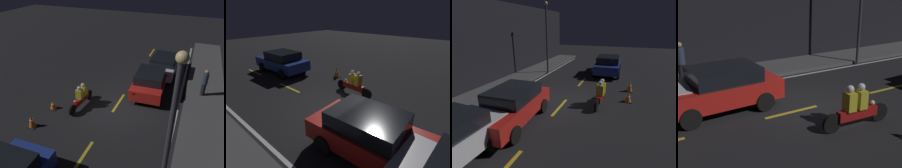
{
  "view_description": "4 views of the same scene",
  "coord_description": "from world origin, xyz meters",
  "views": [
    {
      "loc": [
        9.18,
        3.63,
        7.25
      ],
      "look_at": [
        -1.27,
        -0.53,
        1.03
      ],
      "focal_mm": 35.0,
      "sensor_mm": 36.0,
      "label": 1
    },
    {
      "loc": [
        -5.06,
        5.31,
        4.22
      ],
      "look_at": [
        -0.13,
        -0.31,
        1.14
      ],
      "focal_mm": 28.0,
      "sensor_mm": 36.0,
      "label": 2
    },
    {
      "loc": [
        -8.52,
        -3.0,
        3.96
      ],
      "look_at": [
        -0.9,
        -0.2,
        1.24
      ],
      "focal_mm": 28.0,
      "sensor_mm": 36.0,
      "label": 3
    },
    {
      "loc": [
        -5.87,
        -8.17,
        4.28
      ],
      "look_at": [
        -1.26,
        -0.3,
        1.12
      ],
      "focal_mm": 50.0,
      "sensor_mm": 36.0,
      "label": 4
    }
  ],
  "objects": [
    {
      "name": "ground_plane",
      "position": [
        0.0,
        0.0,
        0.0
      ],
      "size": [
        56.0,
        56.0,
        0.0
      ],
      "primitive_type": "plane",
      "color": "black"
    },
    {
      "name": "lane_dash_c",
      "position": [
        -1.0,
        0.0,
        0.0
      ],
      "size": [
        2.0,
        0.14,
        0.01
      ],
      "color": "gold",
      "rests_on": "ground"
    },
    {
      "name": "lane_dash_d",
      "position": [
        3.5,
        0.0,
        0.0
      ],
      "size": [
        2.0,
        0.14,
        0.01
      ],
      "color": "gold",
      "rests_on": "ground"
    },
    {
      "name": "lane_dash_e",
      "position": [
        8.0,
        0.0,
        0.0
      ],
      "size": [
        2.0,
        0.14,
        0.01
      ],
      "color": "gold",
      "rests_on": "ground"
    },
    {
      "name": "lane_solid_kerb",
      "position": [
        0.0,
        3.34,
        0.0
      ],
      "size": [
        25.2,
        0.14,
        0.01
      ],
      "color": "silver",
      "rests_on": "ground"
    },
    {
      "name": "taxi_red",
      "position": [
        -2.95,
        1.39,
        0.79
      ],
      "size": [
        4.09,
        2.11,
        1.48
      ],
      "rotation": [
        0.0,
        0.0,
        3.19
      ],
      "color": "red",
      "rests_on": "ground"
    },
    {
      "name": "sedan_blue",
      "position": [
        6.44,
        -1.48,
        0.84
      ],
      "size": [
        4.28,
        2.14,
        1.57
      ],
      "rotation": [
        0.0,
        0.0,
        0.03
      ],
      "color": "navy",
      "rests_on": "ground"
    },
    {
      "name": "motorcycle",
      "position": [
        0.06,
        -1.88,
        0.63
      ],
      "size": [
        2.36,
        0.4,
        1.36
      ],
      "rotation": [
        0.0,
        0.0,
        -0.06
      ],
      "color": "black",
      "rests_on": "ground"
    },
    {
      "name": "traffic_cone_near",
      "position": [
        0.92,
        -3.25,
        0.25
      ],
      "size": [
        0.46,
        0.46,
        0.52
      ],
      "color": "black",
      "rests_on": "ground"
    },
    {
      "name": "traffic_cone_mid",
      "position": [
        2.63,
        -3.31,
        0.34
      ],
      "size": [
        0.46,
        0.46,
        0.69
      ],
      "color": "black",
      "rests_on": "ground"
    }
  ]
}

